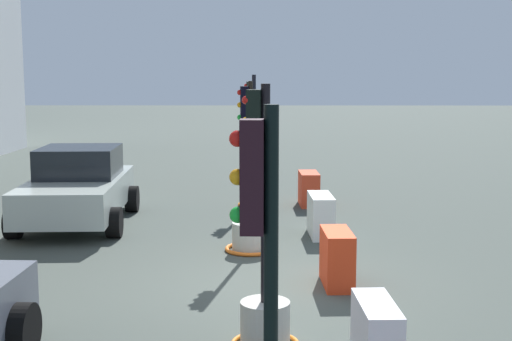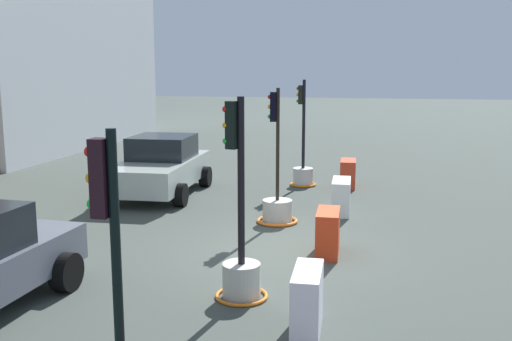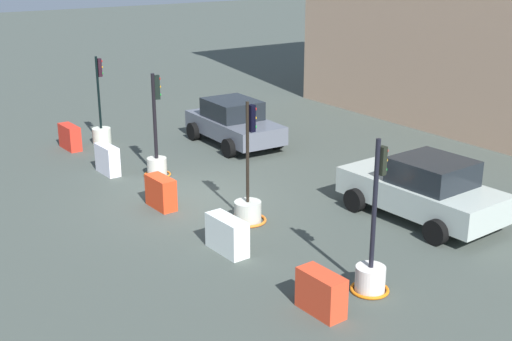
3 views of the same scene
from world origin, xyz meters
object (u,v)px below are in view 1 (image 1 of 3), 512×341
Objects in this scene: traffic_light_1 at (264,300)px; construction_barrier_4 at (309,189)px; construction_barrier_2 at (337,258)px; traffic_light_2 at (250,228)px; construction_barrier_3 at (321,215)px; traffic_light_3 at (254,186)px; car_silver_hatchback at (78,187)px.

traffic_light_1 reaches higher than construction_barrier_4.
traffic_light_1 is 3.09× the size of construction_barrier_2.
traffic_light_2 is 1.84m from construction_barrier_3.
traffic_light_3 reaches higher than traffic_light_2.
construction_barrier_3 is 1.15× the size of construction_barrier_4.
construction_barrier_2 is at bearing -24.54° from traffic_light_1.
traffic_light_1 reaches higher than construction_barrier_2.
traffic_light_3 is at bearing 11.79° from construction_barrier_2.
construction_barrier_2 reaches higher than construction_barrier_4.
traffic_light_2 reaches higher than construction_barrier_2.
traffic_light_3 reaches higher than construction_barrier_2.
construction_barrier_2 is at bearing -147.06° from traffic_light_2.
traffic_light_1 reaches higher than car_silver_hatchback.
traffic_light_2 is 2.64× the size of construction_barrier_3.
traffic_light_2 reaches higher than construction_barrier_3.
traffic_light_1 is 2.70m from construction_barrier_2.
car_silver_hatchback is (2.35, 3.77, 0.38)m from traffic_light_2.
traffic_light_2 is at bearing 3.07° from traffic_light_1.
traffic_light_1 reaches higher than construction_barrier_3.
traffic_light_3 is 3.49m from construction_barrier_3.
traffic_light_1 is 0.98× the size of traffic_light_3.
construction_barrier_2 is 0.23× the size of car_silver_hatchback.
traffic_light_3 is at bearing 23.35° from construction_barrier_3.
car_silver_hatchback is at bearing 58.10° from traffic_light_2.
traffic_light_1 is at bearing -176.93° from traffic_light_2.
construction_barrier_2 is at bearing -130.93° from car_silver_hatchback.
traffic_light_3 is (8.97, 0.24, -0.09)m from traffic_light_1.
traffic_light_2 reaches higher than construction_barrier_4.
traffic_light_3 is (4.41, -0.00, 0.08)m from traffic_light_2.
traffic_light_2 is 0.72× the size of car_silver_hatchback.
construction_barrier_3 is (-3.20, -1.38, -0.08)m from traffic_light_3.
traffic_light_1 is 3.07× the size of construction_barrier_4.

